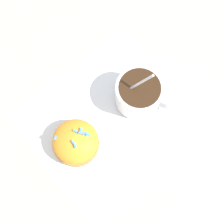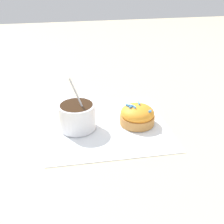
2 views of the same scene
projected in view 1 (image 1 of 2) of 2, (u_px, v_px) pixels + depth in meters
ground_plane at (110, 124)px, 0.56m from camera, size 3.00×3.00×0.00m
paper_napkin at (110, 123)px, 0.56m from camera, size 0.29×0.28×0.00m
coffee_cup at (140, 94)px, 0.54m from camera, size 0.08×0.10×0.12m
frosted_pastry at (76, 142)px, 0.53m from camera, size 0.08×0.08×0.05m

